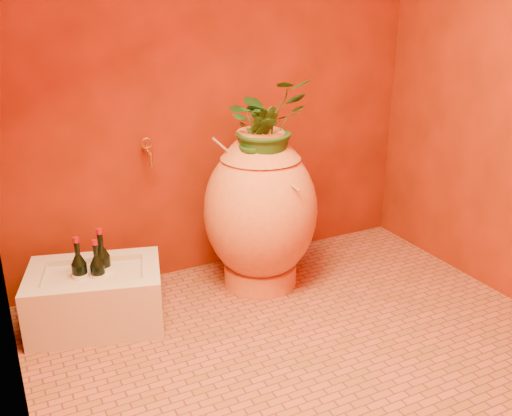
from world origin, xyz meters
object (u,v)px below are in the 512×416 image
wine_bottle_a (103,269)px  wall_tap (148,150)px  stone_basin (96,298)px  wine_bottle_c (80,276)px  amphora (260,210)px  wine_bottle_b (98,276)px

wine_bottle_a → wall_tap: bearing=38.0°
stone_basin → wine_bottle_c: wine_bottle_c is taller
amphora → wine_bottle_a: amphora is taller
wine_bottle_a → wine_bottle_c: size_ratio=1.06×
amphora → wall_tap: bearing=152.9°
wine_bottle_a → wine_bottle_c: bearing=-172.7°
amphora → stone_basin: amphora is taller
amphora → wine_bottle_b: size_ratio=3.02×
wine_bottle_b → wine_bottle_c: (-0.08, 0.03, 0.01)m
amphora → wall_tap: amphora is taller
wine_bottle_b → wine_bottle_c: 0.09m
amphora → wine_bottle_c: size_ratio=2.84×
amphora → wall_tap: size_ratio=6.20×
wine_bottle_c → wall_tap: size_ratio=2.19×
amphora → wall_tap: (-0.54, 0.28, 0.34)m
wall_tap → stone_basin: bearing=-144.0°
stone_basin → wine_bottle_c: 0.15m
wine_bottle_b → wine_bottle_c: size_ratio=0.94×
wall_tap → wine_bottle_c: bearing=-148.3°
amphora → stone_basin: 0.99m
stone_basin → wine_bottle_b: wine_bottle_b is taller
wine_bottle_a → wall_tap: wall_tap is taller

